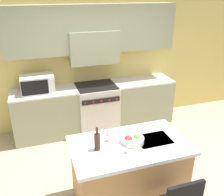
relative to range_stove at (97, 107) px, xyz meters
The scene contains 10 objects.
ground_plane 1.77m from the range_stove, 90.00° to the right, with size 10.00×10.00×0.00m, color tan.
back_cabinetry 1.15m from the range_stove, 90.00° to the left, with size 10.00×0.46×2.70m.
back_counter 0.02m from the range_stove, 90.00° to the left, with size 3.17×0.62×0.93m.
range_stove is the anchor object (origin of this frame).
microwave 1.24m from the range_stove, behind, with size 0.58×0.39×0.31m.
kitchen_island 2.00m from the range_stove, 92.98° to the right, with size 1.44×0.84×0.90m.
wine_bottle 2.12m from the range_stove, 104.36° to the right, with size 0.07×0.07×0.30m.
wine_glass_near 2.23m from the range_stove, 95.15° to the right, with size 0.07×0.07×0.19m.
wine_glass_far 1.96m from the range_stove, 100.11° to the right, with size 0.07×0.07×0.19m.
fruit_bowl 2.03m from the range_stove, 91.73° to the right, with size 0.29×0.29×0.10m.
Camera 1 is at (-1.11, -2.65, 2.64)m, focal length 40.00 mm.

